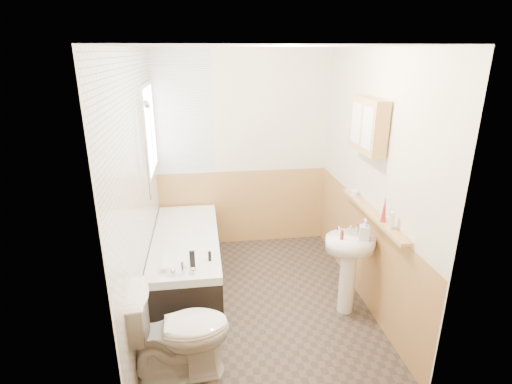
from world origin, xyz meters
TOP-DOWN VIEW (x-y plane):
  - floor at (0.00, 0.00)m, footprint 2.80×2.80m
  - ceiling at (0.00, 0.00)m, footprint 2.80×2.80m
  - wall_back at (0.00, 1.41)m, footprint 2.20×0.02m
  - wall_front at (0.00, -1.41)m, footprint 2.20×0.02m
  - wall_left at (-1.11, 0.00)m, footprint 0.02×2.80m
  - wall_right at (1.11, 0.00)m, footprint 0.02×2.80m
  - wainscot_right at (1.09, 0.00)m, footprint 0.01×2.80m
  - wainscot_front at (0.00, -1.39)m, footprint 2.20×0.01m
  - wainscot_back at (0.00, 1.39)m, footprint 2.20×0.01m
  - tile_cladding_left at (-1.09, 0.00)m, footprint 0.01×2.80m
  - tile_return_back at (-0.73, 1.39)m, footprint 0.75×0.01m
  - window at (-1.06, 0.95)m, footprint 0.03×0.79m
  - bathtub at (-0.73, 0.46)m, footprint 0.70×1.79m
  - shower_riser at (-1.04, 0.35)m, footprint 0.10×0.08m
  - toilet at (-0.76, -0.90)m, footprint 0.84×0.50m
  - sink at (0.84, -0.29)m, footprint 0.47×0.38m
  - pine_shelf at (1.04, -0.26)m, footprint 0.10×1.31m
  - medicine_cabinet at (1.01, -0.05)m, footprint 0.14×0.55m
  - foam_can at (1.04, -0.63)m, footprint 0.05×0.05m
  - green_bottle at (1.04, -0.49)m, footprint 0.06×0.06m
  - black_jar at (1.04, 0.20)m, footprint 0.09×0.09m
  - soap_bottle at (0.94, -0.35)m, footprint 0.15×0.22m
  - clear_bottle at (0.74, -0.32)m, footprint 0.04×0.04m
  - blue_gel at (-0.65, -0.22)m, footprint 0.05×0.04m
  - cream_jar at (-0.90, -0.25)m, footprint 0.09×0.09m
  - orange_bottle at (-0.48, -0.11)m, footprint 0.04×0.04m

SIDE VIEW (x-z plane):
  - floor at x=0.00m, z-range 0.00..0.00m
  - bathtub at x=-0.73m, z-range -0.06..0.65m
  - toilet at x=-0.76m, z-range 0.00..0.80m
  - wainscot_right at x=1.09m, z-range 0.00..1.00m
  - wainscot_front at x=0.00m, z-range 0.00..1.00m
  - wainscot_back at x=0.00m, z-range 0.00..1.00m
  - sink at x=0.84m, z-range 0.12..1.04m
  - cream_jar at x=-0.90m, z-range 0.57..0.61m
  - orange_bottle at x=-0.48m, z-range 0.57..0.66m
  - blue_gel at x=-0.65m, z-range 0.57..0.74m
  - clear_bottle at x=0.74m, z-range 0.81..0.90m
  - soap_bottle at x=0.94m, z-range 0.81..0.91m
  - pine_shelf at x=1.04m, z-range 1.02..1.05m
  - black_jar at x=1.04m, z-range 1.05..1.09m
  - foam_can at x=1.04m, z-range 1.05..1.20m
  - green_bottle at x=1.04m, z-range 1.05..1.29m
  - wall_back at x=0.00m, z-range 0.00..2.50m
  - wall_front at x=0.00m, z-range 0.00..2.50m
  - wall_left at x=-1.11m, z-range 0.00..2.50m
  - wall_right at x=1.11m, z-range 0.00..2.50m
  - tile_cladding_left at x=-1.09m, z-range 0.00..2.50m
  - window at x=-1.06m, z-range 1.15..2.15m
  - shower_riser at x=-1.04m, z-range 1.15..2.28m
  - tile_return_back at x=-0.73m, z-range 1.00..2.50m
  - medicine_cabinet at x=1.01m, z-range 1.57..2.07m
  - ceiling at x=0.00m, z-range 2.50..2.50m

